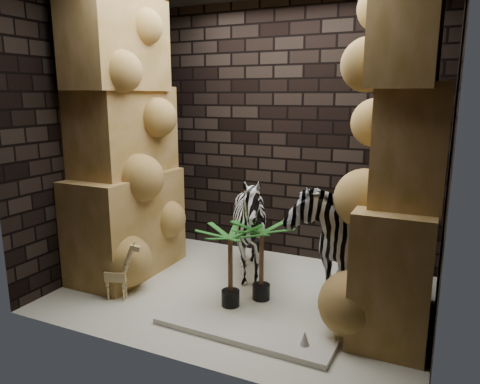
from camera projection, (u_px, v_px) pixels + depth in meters
The scene contains 13 objects.
floor at pixel (243, 293), 4.44m from camera, with size 3.50×3.50×0.00m, color beige.
wall_back at pixel (287, 133), 5.23m from camera, with size 3.50×3.50×0.00m, color black.
wall_front at pixel (167, 160), 3.01m from camera, with size 3.50×3.50×0.00m, color black.
wall_left at pixel (97, 136), 4.84m from camera, with size 3.00×3.00×0.00m, color black.
wall_right at pixel (451, 153), 3.40m from camera, with size 3.00×3.00×0.00m, color black.
rock_pillar_left at pixel (122, 137), 4.69m from camera, with size 0.68×1.30×3.00m, color tan, non-canonical shape.
rock_pillar_right at pixel (405, 151), 3.54m from camera, with size 0.58×1.25×3.00m, color tan, non-canonical shape.
zebra_right at pixel (332, 225), 4.27m from camera, with size 0.65×1.21×1.43m, color white.
zebra_left at pixel (250, 232), 4.63m from camera, with size 0.95×1.18×1.07m, color white.
giraffe_toy at pixel (116, 270), 4.25m from camera, with size 0.31×0.10×0.60m, color #D2BC79, non-canonical shape.
palm_front at pixel (261, 261), 4.24m from camera, with size 0.36×0.36×0.77m, color #0F4819, non-canonical shape.
palm_back at pixel (230, 267), 4.10m from camera, with size 0.36×0.36×0.77m, color #0F4819, non-canonical shape.
surfboard at pixel (242, 332), 3.67m from camera, with size 1.53×0.38×0.05m, color silver.
Camera 1 is at (1.71, -3.75, 1.93)m, focal length 33.34 mm.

